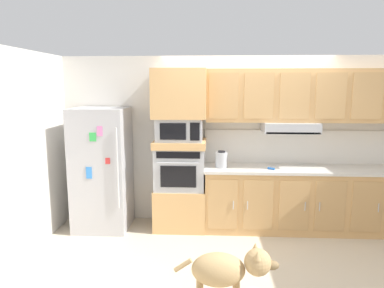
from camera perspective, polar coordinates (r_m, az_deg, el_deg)
The scene contains 16 objects.
ground_plane at distance 4.71m, azimuth 9.45°, elevation -16.79°, with size 9.60×9.60×0.00m, color beige.
back_kitchen_wall at distance 5.39m, azimuth 8.55°, elevation 0.60°, with size 6.20×0.12×2.50m, color silver.
side_panel_left at distance 4.85m, azimuth -25.08°, elevation -1.19°, with size 0.12×7.10×2.50m, color silver.
refrigerator at distance 5.26m, azimuth -14.37°, elevation -3.93°, with size 0.76×0.73×1.76m.
oven_base_cabinet at distance 5.27m, azimuth -1.90°, elevation -10.17°, with size 0.74×0.62×0.60m, color tan.
built_in_oven at distance 5.10m, azimuth -1.94°, elevation -3.82°, with size 0.70×0.62×0.60m.
appliance_mid_shelf at distance 5.03m, azimuth -1.96°, elevation 0.07°, with size 0.74×0.62×0.10m, color tan.
microwave at distance 5.00m, azimuth -1.98°, elevation 2.44°, with size 0.64×0.54×0.32m.
appliance_upper_cabinet at distance 4.97m, azimuth -2.01°, elevation 8.18°, with size 0.74×0.62×0.68m, color tan.
lower_cabinet_run at distance 5.38m, azimuth 18.02°, elevation -8.66°, with size 2.90×0.63×0.88m.
countertop_slab at distance 5.26m, azimuth 18.26°, elevation -3.88°, with size 2.94×0.64×0.04m, color beige.
backsplash_panel at distance 5.48m, azimuth 17.64°, elevation -0.44°, with size 2.94×0.02×0.50m, color silver.
upper_cabinet_with_hood at distance 5.24m, azimuth 18.31°, elevation 7.14°, with size 2.90×0.48×0.88m.
screwdriver at distance 5.02m, azimuth 12.76°, elevation -3.87°, with size 0.16×0.17×0.03m.
electric_kettle at distance 5.00m, azimuth 4.79°, elevation -2.53°, with size 0.17×0.17×0.24m.
dog at distance 3.46m, azimuth 5.83°, elevation -19.57°, with size 0.97×0.32×0.63m.
Camera 1 is at (-0.50, -4.19, 2.07)m, focal length 32.90 mm.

